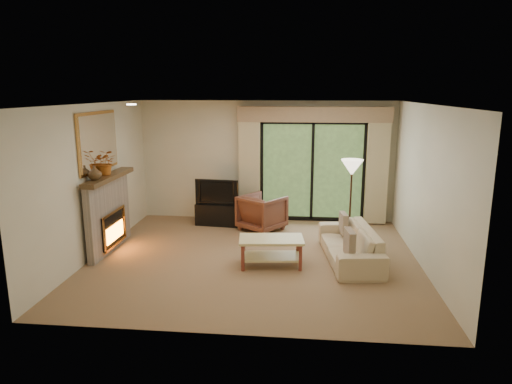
# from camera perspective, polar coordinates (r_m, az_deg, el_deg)

# --- Properties ---
(floor) EXTENTS (5.50, 5.50, 0.00)m
(floor) POSITION_cam_1_polar(r_m,az_deg,el_deg) (7.88, -0.23, -8.31)
(floor) COLOR #866647
(floor) RESTS_ON ground
(ceiling) EXTENTS (5.50, 5.50, 0.00)m
(ceiling) POSITION_cam_1_polar(r_m,az_deg,el_deg) (7.36, -0.24, 10.95)
(ceiling) COLOR silver
(ceiling) RESTS_ON ground
(wall_back) EXTENTS (5.00, 0.00, 5.00)m
(wall_back) POSITION_cam_1_polar(r_m,az_deg,el_deg) (9.96, 1.30, 3.88)
(wall_back) COLOR beige
(wall_back) RESTS_ON ground
(wall_front) EXTENTS (5.00, 0.00, 5.00)m
(wall_front) POSITION_cam_1_polar(r_m,az_deg,el_deg) (5.11, -3.22, -4.65)
(wall_front) COLOR beige
(wall_front) RESTS_ON ground
(wall_left) EXTENTS (0.00, 5.00, 5.00)m
(wall_left) POSITION_cam_1_polar(r_m,az_deg,el_deg) (8.26, -19.56, 1.33)
(wall_left) COLOR beige
(wall_left) RESTS_ON ground
(wall_right) EXTENTS (0.00, 5.00, 5.00)m
(wall_right) POSITION_cam_1_polar(r_m,az_deg,el_deg) (7.73, 20.50, 0.51)
(wall_right) COLOR beige
(wall_right) RESTS_ON ground
(fireplace) EXTENTS (0.24, 1.70, 1.37)m
(fireplace) POSITION_cam_1_polar(r_m,az_deg,el_deg) (8.52, -17.96, -2.47)
(fireplace) COLOR gray
(fireplace) RESTS_ON floor
(mirror) EXTENTS (0.07, 1.45, 1.02)m
(mirror) POSITION_cam_1_polar(r_m,az_deg,el_deg) (8.33, -19.09, 5.98)
(mirror) COLOR tan
(mirror) RESTS_ON wall_left
(sliding_door) EXTENTS (2.26, 0.10, 2.16)m
(sliding_door) POSITION_cam_1_polar(r_m,az_deg,el_deg) (9.92, 7.04, 2.58)
(sliding_door) COLOR black
(sliding_door) RESTS_ON floor
(curtain_left) EXTENTS (0.45, 0.18, 2.35)m
(curtain_left) POSITION_cam_1_polar(r_m,az_deg,el_deg) (9.85, -0.81, 3.20)
(curtain_left) COLOR tan
(curtain_left) RESTS_ON floor
(curtain_right) EXTENTS (0.45, 0.18, 2.35)m
(curtain_right) POSITION_cam_1_polar(r_m,az_deg,el_deg) (9.91, 14.90, 2.83)
(curtain_right) COLOR tan
(curtain_right) RESTS_ON floor
(cornice) EXTENTS (3.20, 0.24, 0.32)m
(cornice) POSITION_cam_1_polar(r_m,az_deg,el_deg) (9.69, 7.25, 9.60)
(cornice) COLOR #9B7B5C
(cornice) RESTS_ON wall_back
(media_console) EXTENTS (0.96, 0.50, 0.46)m
(media_console) POSITION_cam_1_polar(r_m,az_deg,el_deg) (9.78, -4.72, -2.74)
(media_console) COLOR black
(media_console) RESTS_ON floor
(tv) EXTENTS (0.93, 0.21, 0.53)m
(tv) POSITION_cam_1_polar(r_m,az_deg,el_deg) (9.66, -4.77, 0.10)
(tv) COLOR black
(tv) RESTS_ON media_console
(armchair) EXTENTS (1.10, 1.11, 0.73)m
(armchair) POSITION_cam_1_polar(r_m,az_deg,el_deg) (9.33, 0.76, -2.59)
(armchair) COLOR brown
(armchair) RESTS_ON floor
(sofa) EXTENTS (0.99, 2.01, 0.56)m
(sofa) POSITION_cam_1_polar(r_m,az_deg,el_deg) (7.88, 11.63, -6.40)
(sofa) COLOR tan
(sofa) RESTS_ON floor
(pillow_near) EXTENTS (0.16, 0.42, 0.41)m
(pillow_near) POSITION_cam_1_polar(r_m,az_deg,el_deg) (7.28, 11.61, -6.26)
(pillow_near) COLOR brown
(pillow_near) RESTS_ON sofa
(pillow_far) EXTENTS (0.14, 0.37, 0.37)m
(pillow_far) POSITION_cam_1_polar(r_m,az_deg,el_deg) (8.34, 10.88, -3.85)
(pillow_far) COLOR brown
(pillow_far) RESTS_ON sofa
(coffee_table) EXTENTS (1.09, 0.68, 0.47)m
(coffee_table) POSITION_cam_1_polar(r_m,az_deg,el_deg) (7.51, 1.91, -7.48)
(coffee_table) COLOR #D7C483
(coffee_table) RESTS_ON floor
(floor_lamp) EXTENTS (0.46, 0.46, 1.55)m
(floor_lamp) POSITION_cam_1_polar(r_m,az_deg,el_deg) (8.82, 11.72, -1.00)
(floor_lamp) COLOR beige
(floor_lamp) RESTS_ON floor
(vase) EXTENTS (0.29, 0.29, 0.24)m
(vase) POSITION_cam_1_polar(r_m,az_deg,el_deg) (7.94, -19.52, 2.29)
(vase) COLOR #48331D
(vase) RESTS_ON fireplace
(branches) EXTENTS (0.43, 0.38, 0.44)m
(branches) POSITION_cam_1_polar(r_m,az_deg,el_deg) (8.32, -18.29, 3.53)
(branches) COLOR #994C15
(branches) RESTS_ON fireplace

